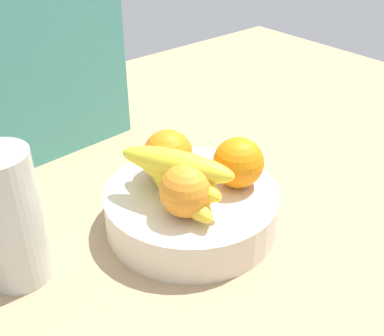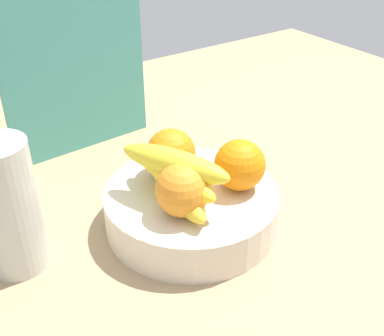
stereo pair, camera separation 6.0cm
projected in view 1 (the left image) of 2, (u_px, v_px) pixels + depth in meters
The scene contains 8 objects.
ground_plane at pixel (195, 233), 76.24cm from camera, with size 180.00×140.00×3.00cm, color tan.
fruit_bowl at pixel (192, 207), 74.36cm from camera, with size 26.45×26.45×6.23cm, color beige.
orange_front_left at pixel (238, 163), 72.17cm from camera, with size 7.71×7.71×7.71cm, color orange.
orange_front_right at pixel (169, 154), 74.27cm from camera, with size 7.71×7.71×7.71cm, color orange.
orange_center at pixel (187, 190), 66.03cm from camera, with size 7.71×7.71×7.71cm, color orange.
banana_bunch at pixel (178, 177), 68.14cm from camera, with size 11.11×18.24×8.40cm.
cutting_board at pixel (58, 63), 85.89cm from camera, with size 28.00×1.80×36.00cm, color teal.
thermos_tumbler at pixel (9, 219), 61.53cm from camera, with size 8.29×8.29×19.12cm, color beige.
Camera 1 is at (-38.71, -44.88, 47.55)cm, focal length 45.34 mm.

